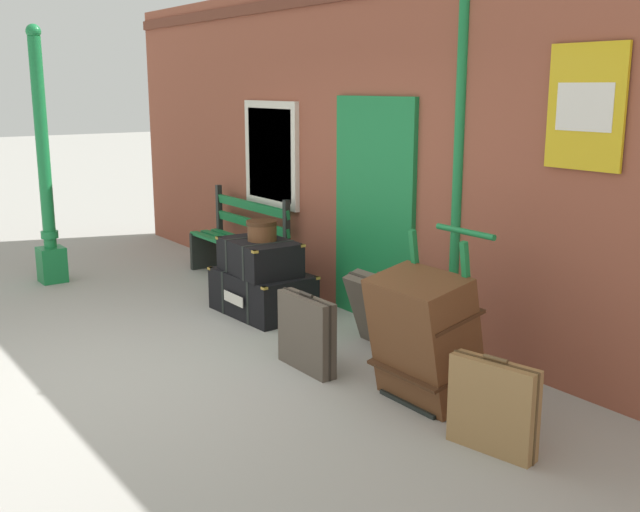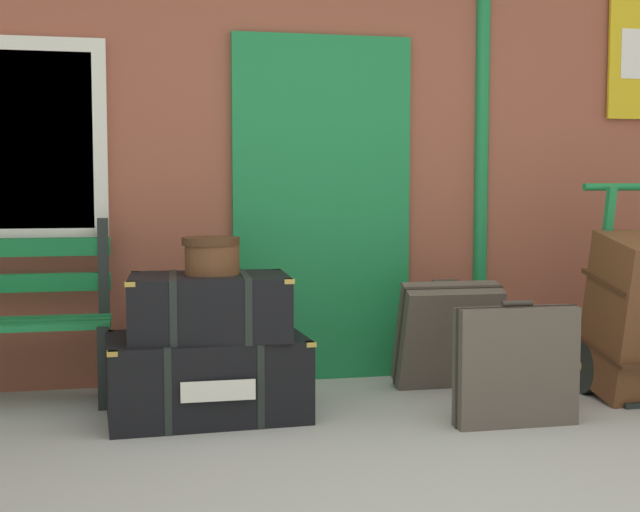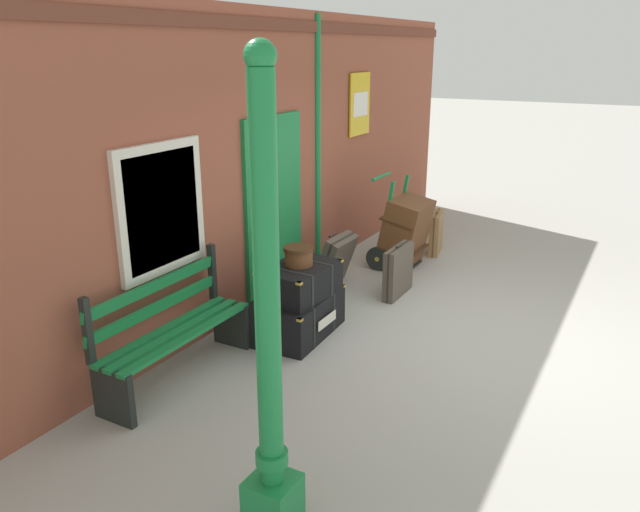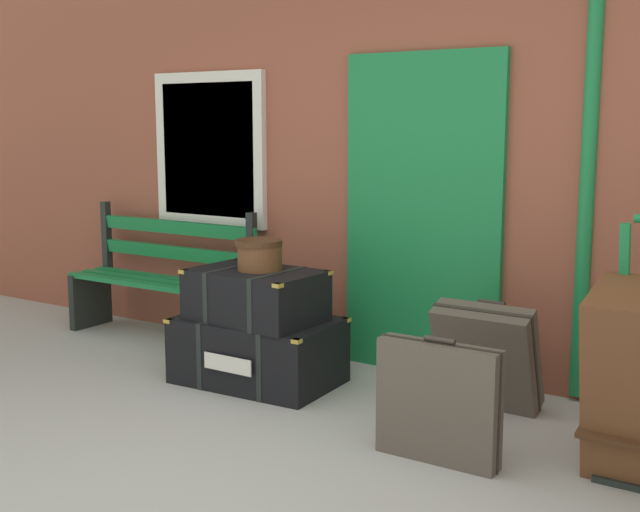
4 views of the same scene
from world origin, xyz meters
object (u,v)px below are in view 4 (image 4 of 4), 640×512
object	(u,v)px
steamer_trunk_middle	(256,295)
suitcase_beige	(438,402)
round_hatbox	(260,253)
suitcase_olive	(487,357)
steamer_trunk_base	(258,350)
platform_bench	(163,281)

from	to	relation	value
steamer_trunk_middle	suitcase_beige	xyz separation A→B (m)	(1.48, -0.47, -0.28)
round_hatbox	suitcase_olive	size ratio (longest dim) A/B	0.46
steamer_trunk_middle	round_hatbox	xyz separation A→B (m)	(0.02, 0.02, 0.27)
steamer_trunk_base	round_hatbox	xyz separation A→B (m)	(0.03, -0.02, 0.64)
round_hatbox	suitcase_beige	size ratio (longest dim) A/B	0.47
steamer_trunk_base	steamer_trunk_middle	bearing A→B (deg)	-67.76
steamer_trunk_middle	steamer_trunk_base	bearing A→B (deg)	112.24
steamer_trunk_middle	platform_bench	bearing A→B (deg)	158.22
platform_bench	suitcase_olive	distance (m)	2.72
steamer_trunk_middle	round_hatbox	world-z (taller)	round_hatbox
steamer_trunk_base	suitcase_olive	world-z (taller)	suitcase_olive
platform_bench	steamer_trunk_middle	distance (m)	1.41
steamer_trunk_base	suitcase_olive	size ratio (longest dim) A/B	1.61
platform_bench	steamer_trunk_base	bearing A→B (deg)	-20.63
steamer_trunk_middle	suitcase_beige	distance (m)	1.57
steamer_trunk_base	suitcase_beige	world-z (taller)	suitcase_beige
steamer_trunk_middle	suitcase_beige	world-z (taller)	steamer_trunk_middle
platform_bench	suitcase_beige	size ratio (longest dim) A/B	2.52
suitcase_olive	suitcase_beige	xyz separation A→B (m)	(0.06, -0.80, -0.02)
suitcase_beige	platform_bench	bearing A→B (deg)	160.45
platform_bench	suitcase_beige	xyz separation A→B (m)	(2.78, -0.99, -0.15)
round_hatbox	suitcase_olive	distance (m)	1.52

